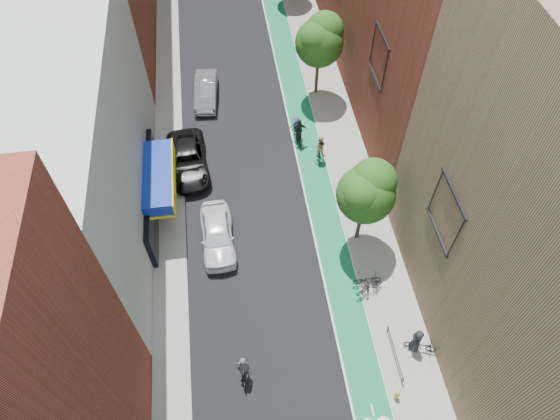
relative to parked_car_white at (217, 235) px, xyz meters
name	(u,v)px	position (x,y,z in m)	size (l,w,h in m)	color
ground	(293,416)	(3.00, -10.90, -0.84)	(160.00, 160.00, 0.00)	black
bike_lane	(292,79)	(7.00, 15.10, -0.83)	(2.00, 68.00, 0.01)	#157739
sidewalk_left	(168,89)	(-3.00, 15.10, -0.76)	(2.00, 68.00, 0.15)	gray
sidewalk_right	(322,75)	(9.50, 15.10, -0.76)	(3.00, 68.00, 0.15)	gray
building_left_white	(60,153)	(-8.00, 3.10, 5.16)	(8.00, 20.00, 12.00)	silver
tree_near	(367,191)	(8.65, -0.88, 3.82)	(3.40, 3.36, 6.42)	#332619
tree_mid	(320,39)	(8.65, 13.12, 4.05)	(3.55, 3.53, 6.74)	#332619
parked_car_white	(217,235)	(0.00, 0.00, 0.00)	(1.98, 4.92, 1.68)	white
parked_car_black	(188,160)	(-1.60, 6.52, -0.05)	(2.63, 5.70, 1.58)	black
parked_car_silver	(206,91)	(0.00, 13.65, -0.07)	(1.63, 4.66, 1.54)	#97999F
cyclist_lead	(244,371)	(0.79, -8.56, -0.10)	(0.78, 1.88, 2.19)	black
cyclist_lane_near	(320,150)	(7.53, 6.07, 0.07)	(0.96, 1.61, 2.07)	black
cyclist_lane_mid	(299,134)	(6.40, 7.87, -0.01)	(1.06, 1.69, 2.13)	black
cyclist_lane_far	(296,129)	(6.26, 8.47, 0.00)	(1.05, 1.70, 1.91)	black
parked_bike_near	(421,345)	(10.25, -8.47, -0.23)	(0.61, 1.75, 0.92)	black
parked_bike_mid	(370,287)	(8.40, -4.73, -0.15)	(0.50, 1.78, 1.07)	black
parked_bike_far	(367,279)	(8.40, -4.19, -0.25)	(0.58, 1.67, 0.88)	black
pedestrian	(417,340)	(9.97, -8.33, 0.21)	(0.88, 0.57, 1.80)	black
fire_hydrant	(397,395)	(8.30, -10.79, -0.34)	(0.23, 0.23, 0.66)	gold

